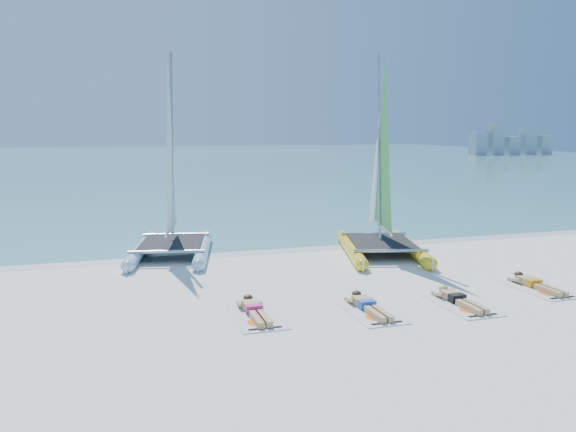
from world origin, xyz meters
name	(u,v)px	position (x,y,z in m)	size (l,w,h in m)	color
ground	(332,295)	(0.00, 0.00, 0.00)	(140.00, 140.00, 0.00)	white
sea	(157,160)	(0.00, 63.00, 0.01)	(140.00, 115.00, 0.01)	#6CB5B3
wet_sand_strip	(273,249)	(0.00, 5.50, 0.00)	(140.00, 1.40, 0.01)	silver
distant_skyline	(510,142)	(53.71, 62.00, 1.94)	(14.00, 2.00, 5.00)	#A8AEB8
catamaran_blue	(171,193)	(-3.30, 5.67, 2.00)	(3.30, 5.29, 6.71)	#AFCAE6
catamaran_yellow	(380,187)	(3.29, 4.24, 2.12)	(3.53, 5.42, 6.72)	yellow
towel_a	(257,317)	(-2.15, -1.07, 0.01)	(1.00, 1.85, 0.02)	silver
sunbather_a	(254,309)	(-2.15, -0.88, 0.12)	(0.37, 1.73, 0.26)	tan
towel_b	(371,312)	(0.35, -1.49, 0.01)	(1.00, 1.85, 0.02)	silver
sunbather_b	(368,305)	(0.35, -1.30, 0.12)	(0.37, 1.73, 0.26)	tan
towel_c	(463,305)	(2.56, -1.65, 0.01)	(1.00, 1.85, 0.02)	silver
sunbather_c	(458,298)	(2.56, -1.46, 0.12)	(0.37, 1.73, 0.26)	tan
towel_d	(540,290)	(5.18, -1.10, 0.01)	(1.00, 1.85, 0.02)	silver
sunbather_d	(535,283)	(5.18, -0.91, 0.12)	(0.37, 1.73, 0.26)	tan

